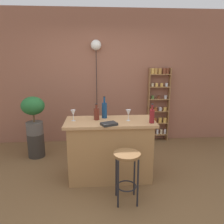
{
  "coord_description": "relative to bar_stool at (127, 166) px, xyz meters",
  "views": [
    {
      "loc": [
        -0.2,
        -2.81,
        1.79
      ],
      "look_at": [
        0.05,
        0.55,
        0.98
      ],
      "focal_mm": 35.19,
      "sensor_mm": 36.0,
      "label": 1
    }
  ],
  "objects": [
    {
      "name": "pendant_globe_light",
      "position": [
        -0.35,
        2.16,
        1.55
      ],
      "size": [
        0.21,
        0.21,
        2.18
      ],
      "color": "black",
      "rests_on": "ground"
    },
    {
      "name": "wine_glass_left",
      "position": [
        -0.71,
        0.65,
        0.53
      ],
      "size": [
        0.07,
        0.07,
        0.16
      ],
      "color": "silver",
      "rests_on": "kitchen_counter"
    },
    {
      "name": "cookbook",
      "position": [
        -0.2,
        0.4,
        0.43
      ],
      "size": [
        0.25,
        0.22,
        0.03
      ],
      "primitive_type": "cube",
      "rotation": [
        0.0,
        0.0,
        0.39
      ],
      "color": "black",
      "rests_on": "kitchen_counter"
    },
    {
      "name": "bottle_wine_red",
      "position": [
        0.41,
        0.46,
        0.52
      ],
      "size": [
        0.07,
        0.07,
        0.28
      ],
      "color": "maroon",
      "rests_on": "kitchen_counter"
    },
    {
      "name": "bar_stool",
      "position": [
        0.0,
        0.0,
        0.0
      ],
      "size": [
        0.34,
        0.34,
        0.67
      ],
      "color": "black",
      "rests_on": "ground"
    },
    {
      "name": "potted_plant",
      "position": [
        -1.51,
        1.46,
        0.36
      ],
      "size": [
        0.42,
        0.37,
        0.7
      ],
      "color": "#514C47",
      "rests_on": "plant_stool"
    },
    {
      "name": "spice_shelf",
      "position": [
        0.99,
        2.14,
        0.37
      ],
      "size": [
        0.47,
        0.13,
        1.61
      ],
      "color": "olive",
      "rests_on": "ground"
    },
    {
      "name": "back_wall",
      "position": [
        -0.17,
        2.27,
        0.9
      ],
      "size": [
        6.4,
        0.1,
        2.8
      ],
      "primitive_type": "cube",
      "color": "#8C5642",
      "rests_on": "ground"
    },
    {
      "name": "bottle_spirits_clear",
      "position": [
        -0.37,
        0.69,
        0.51
      ],
      "size": [
        0.08,
        0.08,
        0.24
      ],
      "color": "#5B2319",
      "rests_on": "kitchen_counter"
    },
    {
      "name": "bottle_sauce_amber",
      "position": [
        -0.24,
        0.78,
        0.54
      ],
      "size": [
        0.08,
        0.08,
        0.34
      ],
      "color": "navy",
      "rests_on": "kitchen_counter"
    },
    {
      "name": "kitchen_counter",
      "position": [
        -0.17,
        0.62,
        -0.04
      ],
      "size": [
        1.32,
        0.61,
        0.91
      ],
      "color": "#9E7042",
      "rests_on": "ground"
    },
    {
      "name": "ground",
      "position": [
        -0.17,
        0.32,
        -0.5
      ],
      "size": [
        12.0,
        12.0,
        0.0
      ],
      "primitive_type": "plane",
      "color": "brown"
    },
    {
      "name": "wine_glass_center",
      "position": [
        0.1,
        0.61,
        0.53
      ],
      "size": [
        0.07,
        0.07,
        0.16
      ],
      "color": "silver",
      "rests_on": "kitchen_counter"
    },
    {
      "name": "plant_stool",
      "position": [
        -1.51,
        1.46,
        -0.27
      ],
      "size": [
        0.31,
        0.31,
        0.45
      ],
      "primitive_type": "cylinder",
      "color": "#2D2823",
      "rests_on": "ground"
    }
  ]
}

